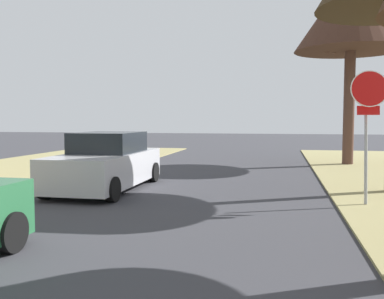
% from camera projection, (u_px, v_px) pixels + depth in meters
% --- Properties ---
extents(stop_sign_far, '(0.81, 0.47, 2.96)m').
position_uv_depth(stop_sign_far, '(368.00, 108.00, 9.30)').
color(stop_sign_far, '#9EA0A5').
rests_on(stop_sign_far, grass_verge_right).
extents(street_tree_right_far, '(4.59, 4.59, 8.09)m').
position_uv_depth(street_tree_right_far, '(351.00, 11.00, 17.49)').
color(street_tree_right_far, '#50352C').
rests_on(street_tree_right_far, grass_verge_right).
extents(parked_sedan_silver, '(1.95, 4.40, 1.57)m').
position_uv_depth(parked_sedan_silver, '(106.00, 163.00, 11.73)').
color(parked_sedan_silver, '#BCBCC1').
rests_on(parked_sedan_silver, ground).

